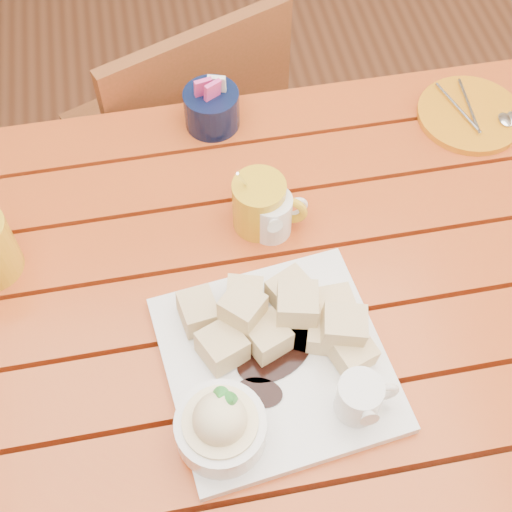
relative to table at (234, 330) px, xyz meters
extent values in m
plane|color=#532A17|center=(0.00, 0.00, -0.64)|extent=(5.00, 5.00, 0.00)
cube|color=#AD2C16|center=(0.00, -0.23, 0.09)|extent=(1.20, 0.11, 0.03)
cube|color=#AD2C16|center=(0.00, -0.11, 0.09)|extent=(1.20, 0.11, 0.03)
cube|color=#AD2C16|center=(0.00, 0.00, 0.09)|extent=(1.20, 0.11, 0.03)
cube|color=#AD2C16|center=(0.00, 0.11, 0.09)|extent=(1.20, 0.11, 0.03)
cube|color=#AD2C16|center=(0.00, 0.23, 0.09)|extent=(1.20, 0.11, 0.03)
cube|color=#AD2C16|center=(0.00, 0.34, 0.09)|extent=(1.20, 0.11, 0.03)
cube|color=#AD2C16|center=(0.00, 0.36, 0.04)|extent=(1.12, 0.04, 0.08)
cylinder|color=#AD2C16|center=(0.55, 0.35, -0.28)|extent=(0.06, 0.06, 0.72)
cube|color=white|center=(0.04, -0.12, 0.12)|extent=(0.32, 0.32, 0.02)
cube|color=gold|center=(0.14, -0.13, 0.14)|extent=(0.07, 0.07, 0.04)
cube|color=gold|center=(0.13, -0.07, 0.14)|extent=(0.05, 0.05, 0.04)
cube|color=gold|center=(0.01, -0.06, 0.18)|extent=(0.07, 0.07, 0.04)
cube|color=gold|center=(0.08, -0.03, 0.14)|extent=(0.07, 0.07, 0.04)
cube|color=gold|center=(-0.03, -0.10, 0.14)|extent=(0.07, 0.07, 0.04)
cube|color=gold|center=(0.08, -0.07, 0.18)|extent=(0.06, 0.06, 0.04)
cube|color=gold|center=(0.01, -0.03, 0.14)|extent=(0.06, 0.06, 0.04)
cube|color=gold|center=(0.03, -0.09, 0.14)|extent=(0.07, 0.07, 0.04)
cube|color=gold|center=(-0.05, -0.04, 0.14)|extent=(0.06, 0.06, 0.04)
cube|color=gold|center=(0.11, -0.10, 0.14)|extent=(0.07, 0.07, 0.04)
cube|color=gold|center=(0.13, -0.11, 0.18)|extent=(0.06, 0.06, 0.04)
cylinder|color=white|center=(-0.05, -0.21, 0.15)|extent=(0.11, 0.11, 0.05)
cylinder|color=#FFE9BB|center=(-0.05, -0.21, 0.16)|extent=(0.09, 0.09, 0.03)
sphere|color=#FFE9BB|center=(-0.05, -0.21, 0.18)|extent=(0.07, 0.07, 0.07)
cone|color=green|center=(-0.03, -0.20, 0.21)|extent=(0.04, 0.04, 0.03)
cone|color=green|center=(-0.04, -0.19, 0.21)|extent=(0.03, 0.03, 0.03)
cylinder|color=white|center=(0.13, -0.20, 0.16)|extent=(0.06, 0.06, 0.06)
cylinder|color=black|center=(0.13, -0.20, 0.18)|extent=(0.05, 0.05, 0.01)
cone|color=white|center=(0.13, -0.23, 0.18)|extent=(0.02, 0.02, 0.03)
torus|color=white|center=(0.16, -0.20, 0.16)|extent=(0.04, 0.01, 0.04)
cylinder|color=gold|center=(0.06, 0.12, 0.15)|extent=(0.08, 0.08, 0.09)
cylinder|color=black|center=(0.06, 0.12, 0.19)|extent=(0.07, 0.07, 0.01)
torus|color=gold|center=(0.10, 0.10, 0.15)|extent=(0.06, 0.03, 0.06)
cylinder|color=silver|center=(0.05, 0.13, 0.18)|extent=(0.04, 0.04, 0.12)
cylinder|color=white|center=(0.08, 0.10, 0.14)|extent=(0.06, 0.06, 0.07)
cylinder|color=white|center=(0.08, 0.10, 0.18)|extent=(0.05, 0.05, 0.01)
cone|color=white|center=(0.08, 0.07, 0.17)|extent=(0.03, 0.03, 0.03)
torus|color=white|center=(0.11, 0.10, 0.15)|extent=(0.04, 0.02, 0.04)
cylinder|color=black|center=(0.02, 0.34, 0.14)|extent=(0.09, 0.09, 0.07)
cube|color=#E33D8F|center=(0.01, 0.34, 0.19)|extent=(0.03, 0.02, 0.04)
cube|color=white|center=(0.04, 0.34, 0.19)|extent=(0.03, 0.02, 0.04)
cube|color=#E33D8F|center=(0.03, 0.33, 0.19)|extent=(0.03, 0.03, 0.04)
cylinder|color=orange|center=(0.46, 0.27, 0.11)|extent=(0.18, 0.18, 0.01)
cylinder|color=silver|center=(0.44, 0.28, 0.12)|extent=(0.04, 0.13, 0.01)
cylinder|color=silver|center=(0.46, 0.28, 0.12)|extent=(0.02, 0.13, 0.01)
ellipsoid|color=silver|center=(0.51, 0.24, 0.12)|extent=(0.02, 0.03, 0.01)
cube|color=brown|center=(-0.05, 0.65, -0.24)|extent=(0.50, 0.50, 0.03)
cylinder|color=brown|center=(0.05, 0.86, -0.45)|extent=(0.03, 0.03, 0.39)
cylinder|color=brown|center=(-0.26, 0.74, -0.45)|extent=(0.03, 0.03, 0.39)
cylinder|color=brown|center=(0.17, 0.56, -0.45)|extent=(0.03, 0.03, 0.39)
cylinder|color=brown|center=(-0.14, 0.43, -0.45)|extent=(0.03, 0.03, 0.39)
cube|color=brown|center=(0.02, 0.49, -0.02)|extent=(0.37, 0.17, 0.41)
camera|label=1|loc=(-0.06, -0.51, 0.99)|focal=50.00mm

